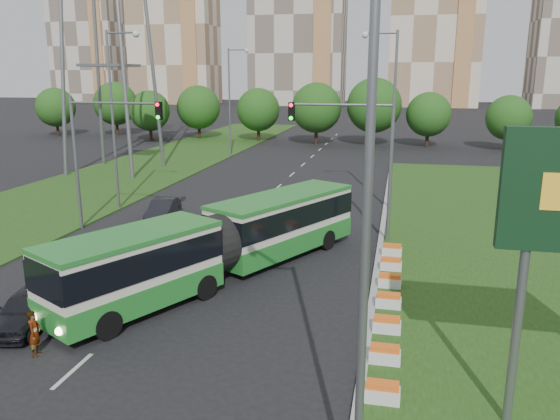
% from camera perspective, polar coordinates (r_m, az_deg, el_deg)
% --- Properties ---
extents(ground, '(360.00, 360.00, 0.00)m').
position_cam_1_polar(ground, '(22.90, -6.09, -9.74)').
color(ground, black).
rests_on(ground, ground).
extents(grass_median, '(14.00, 60.00, 0.15)m').
position_cam_1_polar(grass_median, '(29.93, 23.78, -4.97)').
color(grass_median, '#1D4112').
rests_on(grass_median, ground).
extents(median_kerb, '(0.30, 60.00, 0.18)m').
position_cam_1_polar(median_kerb, '(29.29, 10.33, -4.34)').
color(median_kerb, '#959595').
rests_on(median_kerb, ground).
extents(left_verge, '(12.00, 110.00, 0.10)m').
position_cam_1_polar(left_verge, '(52.06, -16.30, 3.31)').
color(left_verge, '#1D4112').
rests_on(left_verge, ground).
extents(lane_markings, '(0.20, 100.00, 0.01)m').
position_cam_1_polar(lane_markings, '(42.04, -1.39, 1.36)').
color(lane_markings, '#B4B4AD').
rests_on(lane_markings, ground).
extents(flower_planters, '(1.10, 15.90, 0.60)m').
position_cam_1_polar(flower_planters, '(21.40, 11.19, -10.39)').
color(flower_planters, silver).
rests_on(flower_planters, grass_median).
extents(traffic_mast_median, '(5.76, 0.32, 8.00)m').
position_cam_1_polar(traffic_mast_median, '(30.15, 8.50, 6.53)').
color(traffic_mast_median, slate).
rests_on(traffic_mast_median, ground).
extents(traffic_mast_left, '(5.76, 0.32, 8.00)m').
position_cam_1_polar(traffic_mast_left, '(33.80, -18.40, 6.76)').
color(traffic_mast_left, slate).
rests_on(traffic_mast_left, ground).
extents(street_lamps, '(36.00, 60.00, 12.00)m').
position_cam_1_polar(street_lamps, '(31.57, -5.82, 8.13)').
color(street_lamps, slate).
rests_on(street_lamps, ground).
extents(tree_line, '(120.00, 8.00, 9.00)m').
position_cam_1_polar(tree_line, '(75.05, 15.07, 9.94)').
color(tree_line, '#1A4E14').
rests_on(tree_line, ground).
extents(apartment_tower_west, '(26.00, 15.00, 48.00)m').
position_cam_1_polar(apartment_tower_west, '(184.99, -11.02, 18.34)').
color(apartment_tower_west, beige).
rests_on(apartment_tower_west, ground).
extents(apartment_tower_cwest, '(28.00, 15.00, 52.00)m').
position_cam_1_polar(apartment_tower_cwest, '(173.61, 1.92, 19.54)').
color(apartment_tower_cwest, beige).
rests_on(apartment_tower_cwest, ground).
extents(apartment_tower_ceast, '(25.00, 15.00, 50.00)m').
position_cam_1_polar(apartment_tower_ceast, '(170.77, 16.00, 18.79)').
color(apartment_tower_ceast, beige).
rests_on(apartment_tower_ceast, ground).
extents(midrise_west, '(22.00, 14.00, 36.00)m').
position_cam_1_polar(midrise_west, '(198.22, -19.24, 15.79)').
color(midrise_west, beige).
rests_on(midrise_west, ground).
extents(articulated_bus, '(2.67, 17.12, 2.82)m').
position_cam_1_polar(articulated_bus, '(25.40, -6.54, -3.18)').
color(articulated_bus, beige).
rests_on(articulated_bus, ground).
extents(car_left_near, '(2.29, 4.36, 1.42)m').
position_cam_1_polar(car_left_near, '(22.73, -24.80, -9.27)').
color(car_left_near, black).
rests_on(car_left_near, ground).
extents(car_left_far, '(2.03, 4.29, 1.36)m').
position_cam_1_polar(car_left_far, '(36.00, -12.13, 0.00)').
color(car_left_far, black).
rests_on(car_left_far, ground).
extents(pedestrian, '(0.52, 0.66, 1.59)m').
position_cam_1_polar(pedestrian, '(20.39, -24.27, -11.63)').
color(pedestrian, gray).
rests_on(pedestrian, ground).
extents(shopping_trolley, '(0.39, 0.41, 0.66)m').
position_cam_1_polar(shopping_trolley, '(21.29, -20.59, -11.55)').
color(shopping_trolley, orange).
rests_on(shopping_trolley, ground).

